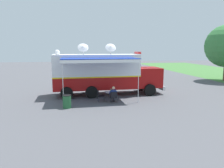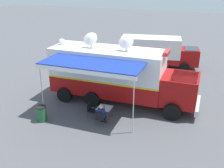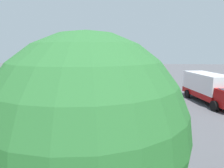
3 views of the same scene
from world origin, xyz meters
name	(u,v)px [view 1 (image 1 of 3)]	position (x,y,z in m)	size (l,w,h in m)	color
ground_plane	(96,95)	(0.00, 0.00, 0.00)	(100.00, 100.00, 0.00)	#515156
lot_stripe	(100,89)	(-2.45, 0.62, 0.00)	(0.12, 4.80, 0.01)	silver
command_truck	(105,72)	(0.02, 0.75, 1.95)	(5.02, 9.54, 4.53)	#9E0F0F
folding_table	(111,92)	(2.48, 0.85, 0.67)	(0.82, 0.82, 0.73)	silver
water_bottle	(111,90)	(2.53, 0.86, 0.83)	(0.07, 0.07, 0.22)	#3F9959
folding_chair_at_table	(114,97)	(3.28, 0.94, 0.51)	(0.49, 0.49, 0.87)	black
folding_chair_beside_table	(100,95)	(2.56, 0.00, 0.51)	(0.49, 0.49, 0.87)	black
seated_responder	(113,94)	(3.09, 0.94, 0.65)	(0.67, 0.56, 1.25)	navy
trash_bin	(67,101)	(3.98, -2.41, 0.46)	(0.57, 0.57, 0.91)	#235B33
support_truck	(101,70)	(-8.07, 1.43, 1.39)	(3.32, 7.06, 2.70)	white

